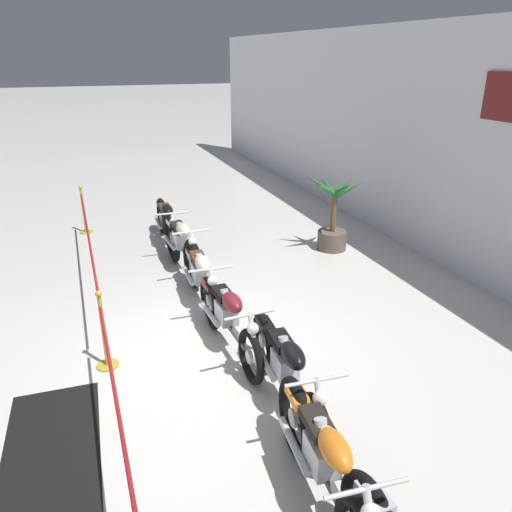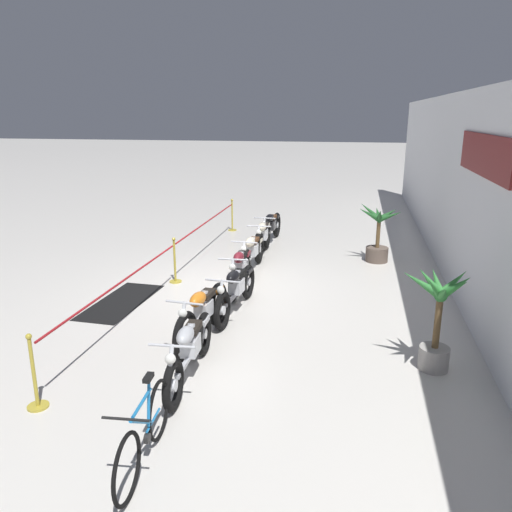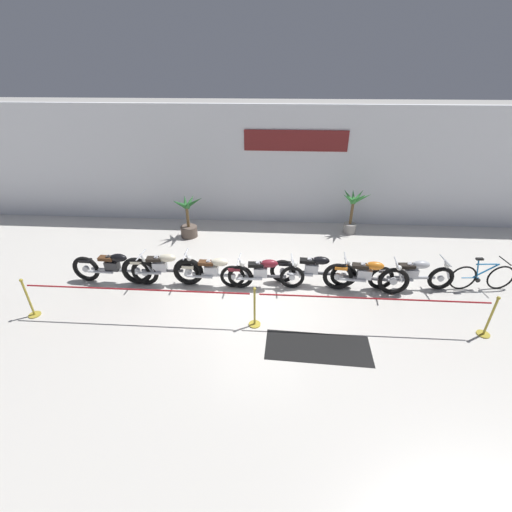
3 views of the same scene
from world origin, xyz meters
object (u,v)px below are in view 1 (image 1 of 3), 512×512
object	(u,v)px
stanchion_far_left	(93,267)
floor_banner	(51,459)
motorcycle_cream_1	(182,245)
potted_palm_left_of_row	(333,218)
motorcycle_maroon_3	(228,317)
motorcycle_orange_5	(324,466)
motorcycle_black_4	(286,372)
motorcycle_cream_2	(201,278)
stanchion_mid_left	(105,342)
motorcycle_black_0	(167,224)

from	to	relation	value
stanchion_far_left	floor_banner	world-z (taller)	stanchion_far_left
motorcycle_cream_1	potted_palm_left_of_row	xyz separation A→B (m)	(-0.01, 3.03, 0.16)
motorcycle_cream_1	motorcycle_maroon_3	size ratio (longest dim) A/B	0.99
motorcycle_orange_5	motorcycle_black_4	bearing A→B (deg)	169.56
motorcycle_black_4	potted_palm_left_of_row	size ratio (longest dim) A/B	1.51
motorcycle_maroon_3	motorcycle_orange_5	distance (m)	2.72
motorcycle_orange_5	motorcycle_maroon_3	bearing A→B (deg)	179.73
motorcycle_cream_2	stanchion_mid_left	world-z (taller)	stanchion_mid_left
motorcycle_cream_1	stanchion_far_left	size ratio (longest dim) A/B	0.21
motorcycle_cream_1	stanchion_far_left	xyz separation A→B (m)	(1.10, -1.55, 0.25)
motorcycle_cream_1	motorcycle_orange_5	bearing A→B (deg)	-0.04
motorcycle_black_4	potted_palm_left_of_row	distance (m)	4.97
motorcycle_cream_2	stanchion_mid_left	size ratio (longest dim) A/B	2.04
motorcycle_orange_5	floor_banner	distance (m)	2.66
motorcycle_cream_2	motorcycle_black_4	size ratio (longest dim) A/B	0.91
motorcycle_black_0	motorcycle_cream_1	world-z (taller)	motorcycle_cream_1
motorcycle_black_0	motorcycle_black_4	world-z (taller)	motorcycle_black_0
motorcycle_cream_1	potted_palm_left_of_row	distance (m)	3.03
motorcycle_orange_5	stanchion_far_left	distance (m)	4.62
motorcycle_maroon_3	motorcycle_cream_1	bearing A→B (deg)	-179.82
floor_banner	motorcycle_black_4	bearing A→B (deg)	90.83
motorcycle_orange_5	floor_banner	world-z (taller)	motorcycle_orange_5
potted_palm_left_of_row	floor_banner	xyz separation A→B (m)	(4.04, -5.23, -0.65)
stanchion_mid_left	motorcycle_black_4	bearing A→B (deg)	50.36
potted_palm_left_of_row	motorcycle_black_4	bearing A→B (deg)	-34.08
stanchion_far_left	motorcycle_black_4	bearing A→B (deg)	30.83
stanchion_far_left	stanchion_mid_left	bearing A→B (deg)	0.00
motorcycle_black_0	potted_palm_left_of_row	size ratio (longest dim) A/B	1.58
stanchion_mid_left	potted_palm_left_of_row	bearing A→B (deg)	119.89
motorcycle_cream_2	floor_banner	size ratio (longest dim) A/B	0.96
motorcycle_black_0	potted_palm_left_of_row	distance (m)	3.31
potted_palm_left_of_row	motorcycle_black_0	bearing A→B (deg)	-113.44
motorcycle_cream_2	stanchion_far_left	size ratio (longest dim) A/B	0.20
motorcycle_black_0	motorcycle_cream_1	distance (m)	1.33
motorcycle_maroon_3	stanchion_far_left	size ratio (longest dim) A/B	0.22
motorcycle_cream_2	motorcycle_black_4	bearing A→B (deg)	5.37
motorcycle_cream_2	floor_banner	world-z (taller)	motorcycle_cream_2
motorcycle_maroon_3	potted_palm_left_of_row	bearing A→B (deg)	132.25
stanchion_mid_left	motorcycle_cream_1	bearing A→B (deg)	149.45
motorcycle_cream_2	motorcycle_black_0	bearing A→B (deg)	-179.98
motorcycle_cream_1	potted_palm_left_of_row	bearing A→B (deg)	90.18
potted_palm_left_of_row	motorcycle_maroon_3	bearing A→B (deg)	-47.75
motorcycle_black_0	floor_banner	world-z (taller)	motorcycle_black_0
motorcycle_black_0	floor_banner	distance (m)	5.81
stanchion_far_left	motorcycle_orange_5	bearing A→B (deg)	19.51
motorcycle_orange_5	stanchion_mid_left	size ratio (longest dim) A/B	2.10
motorcycle_orange_5	stanchion_mid_left	xyz separation A→B (m)	(-2.83, -1.54, -0.13)
motorcycle_orange_5	potted_palm_left_of_row	bearing A→B (deg)	150.97
motorcycle_maroon_3	stanchion_far_left	bearing A→B (deg)	-136.36
motorcycle_black_0	motorcycle_cream_1	bearing A→B (deg)	0.41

